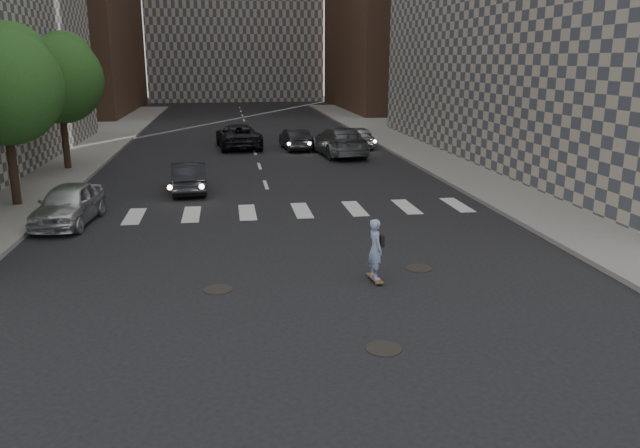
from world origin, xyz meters
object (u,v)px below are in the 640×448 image
at_px(tree_b, 5,81).
at_px(traffic_car_b, 339,141).
at_px(traffic_car_a, 189,177).
at_px(traffic_car_e, 295,139).
at_px(silver_sedan, 69,204).
at_px(tree_c, 60,75).
at_px(traffic_car_c, 238,136).
at_px(skateboarder, 376,249).
at_px(traffic_car_d, 357,137).

distance_m(tree_b, traffic_car_b, 18.29).
xyz_separation_m(traffic_car_a, traffic_car_e, (5.79, 11.82, 0.00)).
relative_size(tree_b, silver_sedan, 1.64).
distance_m(tree_c, traffic_car_b, 14.99).
xyz_separation_m(traffic_car_a, traffic_car_c, (2.37, 13.00, 0.11)).
bearing_deg(traffic_car_b, skateboarder, 75.90).
height_order(tree_b, traffic_car_b, tree_b).
bearing_deg(skateboarder, traffic_car_c, 89.25).
relative_size(traffic_car_a, traffic_car_e, 1.00).
distance_m(skateboarder, silver_sedan, 11.36).
bearing_deg(traffic_car_e, traffic_car_a, 58.52).
bearing_deg(silver_sedan, tree_c, 108.73).
relative_size(traffic_car_a, traffic_car_b, 0.68).
distance_m(tree_b, skateboarder, 15.54).
bearing_deg(traffic_car_a, traffic_car_d, -132.29).
height_order(silver_sedan, traffic_car_e, silver_sedan).
bearing_deg(silver_sedan, traffic_car_e, 66.09).
xyz_separation_m(traffic_car_d, traffic_car_e, (-3.98, -0.36, -0.03)).
height_order(tree_c, traffic_car_e, tree_c).
relative_size(skateboarder, traffic_car_b, 0.29).
bearing_deg(traffic_car_c, skateboarder, 91.27).
xyz_separation_m(traffic_car_b, traffic_car_e, (-2.24, 2.82, -0.19)).
xyz_separation_m(tree_c, traffic_car_a, (6.18, -6.14, -4.01)).
bearing_deg(traffic_car_e, traffic_car_b, 123.01).
bearing_deg(traffic_car_a, skateboarder, 110.24).
xyz_separation_m(tree_c, silver_sedan, (2.45, -10.86, -3.96)).
height_order(traffic_car_a, traffic_car_e, traffic_car_e).
distance_m(silver_sedan, traffic_car_c, 18.74).
relative_size(traffic_car_b, traffic_car_e, 1.47).
bearing_deg(silver_sedan, tree_b, 136.63).
relative_size(tree_b, traffic_car_c, 1.23).
distance_m(traffic_car_a, traffic_car_b, 12.06).
distance_m(silver_sedan, traffic_car_a, 6.02).
bearing_deg(skateboarder, traffic_car_a, 106.56).
height_order(tree_b, skateboarder, tree_b).
bearing_deg(tree_b, traffic_car_e, 48.82).
relative_size(tree_c, skateboarder, 4.09).
xyz_separation_m(traffic_car_b, traffic_car_c, (-5.66, 4.00, -0.08)).
distance_m(tree_b, traffic_car_c, 17.59).
bearing_deg(tree_b, traffic_car_d, 41.36).
xyz_separation_m(skateboarder, traffic_car_a, (-5.19, 11.75, -0.21)).
height_order(tree_b, tree_c, same).
relative_size(tree_b, traffic_car_e, 1.71).
bearing_deg(silver_sedan, skateboarder, -32.26).
distance_m(traffic_car_a, traffic_car_c, 13.21).
distance_m(traffic_car_c, traffic_car_e, 3.62).
bearing_deg(traffic_car_e, skateboarder, 83.14).
distance_m(traffic_car_d, traffic_car_e, 4.00).
bearing_deg(traffic_car_e, silver_sedan, 54.69).
bearing_deg(traffic_car_d, traffic_car_b, 60.10).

